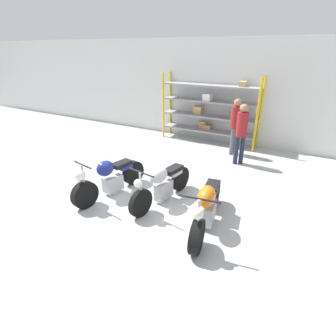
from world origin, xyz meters
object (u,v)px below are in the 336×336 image
at_px(shelving_rack, 209,109).
at_px(motorcycle_orange, 207,207).
at_px(motorcycle_silver, 162,184).
at_px(person_near_rack, 242,129).
at_px(motorcycle_blue, 110,178).
at_px(person_browsing, 236,122).

bearing_deg(shelving_rack, motorcycle_orange, -69.58).
xyz_separation_m(shelving_rack, motorcycle_orange, (1.85, -4.97, -0.77)).
xyz_separation_m(shelving_rack, motorcycle_silver, (0.63, -4.59, -0.76)).
relative_size(motorcycle_silver, person_near_rack, 1.11).
relative_size(shelving_rack, motorcycle_blue, 1.73).
xyz_separation_m(shelving_rack, person_near_rack, (1.58, -1.55, -0.14)).
bearing_deg(motorcycle_orange, shelving_rack, -168.05).
height_order(motorcycle_orange, person_near_rack, person_near_rack).
bearing_deg(person_near_rack, shelving_rack, 7.72).
bearing_deg(person_near_rack, person_browsing, -10.55).
bearing_deg(shelving_rack, motorcycle_silver, -82.13).
height_order(motorcycle_blue, motorcycle_silver, motorcycle_blue).
distance_m(shelving_rack, motorcycle_silver, 4.69).
relative_size(motorcycle_blue, person_browsing, 1.14).
height_order(motorcycle_silver, motorcycle_orange, motorcycle_orange).
distance_m(motorcycle_blue, motorcycle_orange, 2.46).
distance_m(motorcycle_blue, motorcycle_silver, 1.28).
xyz_separation_m(person_browsing, person_near_rack, (0.38, -0.73, 0.00)).
height_order(motorcycle_blue, motorcycle_orange, motorcycle_orange).
bearing_deg(motorcycle_orange, motorcycle_silver, -116.01).
bearing_deg(person_near_rack, motorcycle_orange, 146.82).
bearing_deg(shelving_rack, person_near_rack, -44.50).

